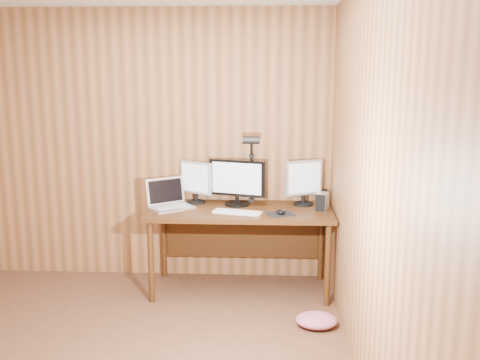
# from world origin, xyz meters

# --- Properties ---
(room_shell) EXTENTS (4.00, 4.00, 4.00)m
(room_shell) POSITION_xyz_m (0.00, 0.00, 1.25)
(room_shell) COLOR brown
(room_shell) RESTS_ON ground
(desk) EXTENTS (1.60, 0.70, 0.75)m
(desk) POSITION_xyz_m (0.93, 1.70, 0.63)
(desk) COLOR #3E210D
(desk) RESTS_ON floor
(monitor_center) EXTENTS (0.51, 0.23, 0.41)m
(monitor_center) POSITION_xyz_m (0.89, 1.78, 0.96)
(monitor_center) COLOR black
(monitor_center) RESTS_ON desk
(monitor_left) EXTENTS (0.30, 0.20, 0.38)m
(monitor_left) POSITION_xyz_m (0.51, 1.84, 0.95)
(monitor_left) COLOR black
(monitor_left) RESTS_ON desk
(monitor_right) EXTENTS (0.34, 0.19, 0.41)m
(monitor_right) POSITION_xyz_m (1.49, 1.81, 0.97)
(monitor_right) COLOR black
(monitor_right) RESTS_ON desk
(laptop) EXTENTS (0.45, 0.43, 0.26)m
(laptop) POSITION_xyz_m (0.30, 1.66, 0.81)
(laptop) COLOR silver
(laptop) RESTS_ON desk
(keyboard) EXTENTS (0.43, 0.22, 0.02)m
(keyboard) POSITION_xyz_m (0.91, 1.49, 0.76)
(keyboard) COLOR silver
(keyboard) RESTS_ON desk
(mousepad) EXTENTS (0.27, 0.25, 0.00)m
(mousepad) POSITION_xyz_m (1.28, 1.47, 0.75)
(mousepad) COLOR black
(mousepad) RESTS_ON desk
(mouse) EXTENTS (0.10, 0.13, 0.04)m
(mouse) POSITION_xyz_m (1.28, 1.47, 0.77)
(mouse) COLOR black
(mouse) RESTS_ON mousepad
(hard_drive) EXTENTS (0.13, 0.16, 0.15)m
(hard_drive) POSITION_xyz_m (1.64, 1.65, 0.82)
(hard_drive) COLOR silver
(hard_drive) RESTS_ON desk
(phone) EXTENTS (0.08, 0.12, 0.02)m
(phone) POSITION_xyz_m (1.07, 1.42, 0.76)
(phone) COLOR silver
(phone) RESTS_ON desk
(speaker) EXTENTS (0.05, 0.05, 0.13)m
(speaker) POSITION_xyz_m (1.68, 1.89, 0.81)
(speaker) COLOR black
(speaker) RESTS_ON desk
(desk_lamp) EXTENTS (0.15, 0.22, 0.66)m
(desk_lamp) POSITION_xyz_m (1.02, 1.86, 1.16)
(desk_lamp) COLOR black
(desk_lamp) RESTS_ON desk
(fabric_pile) EXTENTS (0.36, 0.31, 0.10)m
(fabric_pile) POSITION_xyz_m (1.55, 0.95, 0.05)
(fabric_pile) COLOR #BC5B77
(fabric_pile) RESTS_ON floor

